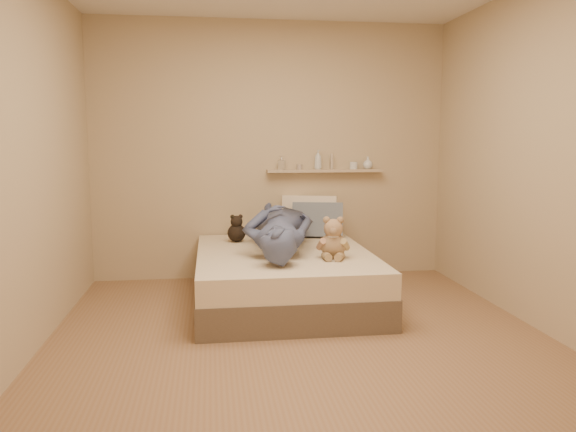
{
  "coord_description": "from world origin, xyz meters",
  "views": [
    {
      "loc": [
        -0.62,
        -3.83,
        1.41
      ],
      "look_at": [
        0.0,
        0.65,
        0.8
      ],
      "focal_mm": 35.0,
      "sensor_mm": 36.0,
      "label": 1
    }
  ],
  "objects": [
    {
      "name": "game_console",
      "position": [
        -0.11,
        0.4,
        0.61
      ],
      "size": [
        0.2,
        0.15,
        0.06
      ],
      "color": "silver",
      "rests_on": "bed"
    },
    {
      "name": "pillow_cream",
      "position": [
        0.38,
        1.76,
        0.65
      ],
      "size": [
        0.58,
        0.34,
        0.42
      ],
      "primitive_type": "cube",
      "rotation": [
        -0.12,
        0.0,
        -0.27
      ],
      "color": "beige",
      "rests_on": "bed"
    },
    {
      "name": "person",
      "position": [
        -0.02,
        1.06,
        0.65
      ],
      "size": [
        0.86,
        1.76,
        0.4
      ],
      "primitive_type": "imported",
      "rotation": [
        0.0,
        0.0,
        2.99
      ],
      "color": "#414666",
      "rests_on": "bed"
    },
    {
      "name": "bed",
      "position": [
        0.0,
        0.93,
        0.22
      ],
      "size": [
        1.5,
        1.9,
        0.45
      ],
      "color": "brown",
      "rests_on": "floor"
    },
    {
      "name": "dark_plush",
      "position": [
        -0.38,
        1.45,
        0.56
      ],
      "size": [
        0.17,
        0.17,
        0.27
      ],
      "color": "black",
      "rests_on": "bed"
    },
    {
      "name": "wall_shelf",
      "position": [
        0.55,
        1.84,
        1.1
      ],
      "size": [
        1.2,
        0.12,
        0.03
      ],
      "primitive_type": "cube",
      "color": "tan",
      "rests_on": "wall_back"
    },
    {
      "name": "room",
      "position": [
        0.0,
        0.0,
        1.3
      ],
      "size": [
        3.8,
        3.8,
        3.8
      ],
      "color": "#876446",
      "rests_on": "ground"
    },
    {
      "name": "shelf_bottles",
      "position": [
        0.64,
        1.84,
        1.19
      ],
      "size": [
        1.01,
        0.13,
        0.2
      ],
      "color": "silver",
      "rests_on": "wall_shelf"
    },
    {
      "name": "teddy_bear",
      "position": [
        0.36,
        0.59,
        0.59
      ],
      "size": [
        0.28,
        0.28,
        0.35
      ],
      "color": "#90784F",
      "rests_on": "bed"
    },
    {
      "name": "pillow_grey",
      "position": [
        0.43,
        1.62,
        0.62
      ],
      "size": [
        0.54,
        0.33,
        0.36
      ],
      "primitive_type": "cube",
      "rotation": [
        -0.25,
        0.0,
        -0.22
      ],
      "color": "slate",
      "rests_on": "bed"
    }
  ]
}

